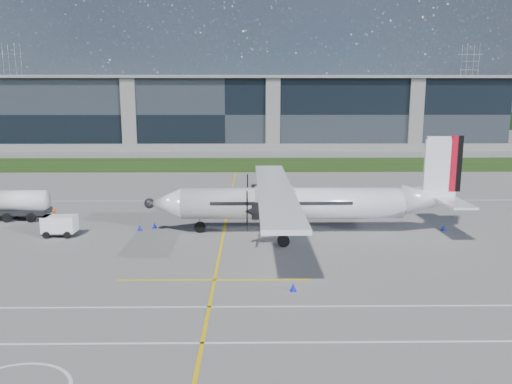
{
  "coord_description": "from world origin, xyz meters",
  "views": [
    {
      "loc": [
        5.2,
        -35.08,
        11.01
      ],
      "look_at": [
        5.69,
        4.91,
        3.44
      ],
      "focal_mm": 35.0,
      "sensor_mm": 36.0,
      "label": 1
    }
  ],
  "objects": [
    {
      "name": "terminal_building",
      "position": [
        0.0,
        80.0,
        7.5
      ],
      "size": [
        120.0,
        20.0,
        15.0
      ],
      "primitive_type": "cube",
      "color": "black",
      "rests_on": "ground"
    },
    {
      "name": "yellow_taxiway_centerline",
      "position": [
        3.0,
        10.0,
        0.01
      ],
      "size": [
        0.2,
        70.0,
        0.01
      ],
      "primitive_type": "cube",
      "color": "yellow",
      "rests_on": "ground"
    },
    {
      "name": "white_lane_line",
      "position": [
        0.0,
        -14.0,
        0.01
      ],
      "size": [
        90.0,
        0.15,
        0.01
      ],
      "primitive_type": "cube",
      "color": "white",
      "rests_on": "ground"
    },
    {
      "name": "pylon_east",
      "position": [
        85.0,
        150.0,
        15.0
      ],
      "size": [
        9.0,
        4.6,
        30.0
      ],
      "primitive_type": null,
      "color": "gray",
      "rests_on": "ground"
    },
    {
      "name": "pylon_west",
      "position": [
        -80.0,
        150.0,
        15.0
      ],
      "size": [
        9.0,
        4.6,
        30.0
      ],
      "primitive_type": null,
      "color": "gray",
      "rests_on": "ground"
    },
    {
      "name": "baggage_tug",
      "position": [
        -10.19,
        4.14,
        0.83
      ],
      "size": [
        2.77,
        1.66,
        1.66
      ],
      "primitive_type": null,
      "color": "white",
      "rests_on": "ground"
    },
    {
      "name": "safety_cone_fwd",
      "position": [
        -4.14,
        5.82,
        0.25
      ],
      "size": [
        0.36,
        0.36,
        0.5
      ],
      "primitive_type": "cone",
      "color": "#0C14D9",
      "rests_on": "ground"
    },
    {
      "name": "turboprop_aircraft",
      "position": [
        9.61,
        5.06,
        4.0
      ],
      "size": [
        25.74,
        26.7,
        8.01
      ],
      "primitive_type": null,
      "color": "white",
      "rests_on": "ground"
    },
    {
      "name": "ground",
      "position": [
        0.0,
        40.0,
        0.0
      ],
      "size": [
        400.0,
        400.0,
        0.0
      ],
      "primitive_type": "plane",
      "color": "slate",
      "rests_on": "ground"
    },
    {
      "name": "grass_strip",
      "position": [
        0.0,
        48.0,
        0.02
      ],
      "size": [
        400.0,
        18.0,
        0.04
      ],
      "primitive_type": "cube",
      "color": "#1E390F",
      "rests_on": "ground"
    },
    {
      "name": "ground_crew_person",
      "position": [
        -11.39,
        6.34,
        0.99
      ],
      "size": [
        0.66,
        0.86,
        1.98
      ],
      "primitive_type": "imported",
      "rotation": [
        0.0,
        0.0,
        1.46
      ],
      "color": "#F25907",
      "rests_on": "ground"
    },
    {
      "name": "safety_cone_tail",
      "position": [
        21.52,
        5.44,
        0.25
      ],
      "size": [
        0.36,
        0.36,
        0.5
      ],
      "primitive_type": "cone",
      "color": "#0C14D9",
      "rests_on": "ground"
    },
    {
      "name": "safety_cone_nose_stbd",
      "position": [
        -3.02,
        6.51,
        0.25
      ],
      "size": [
        0.36,
        0.36,
        0.5
      ],
      "primitive_type": "cone",
      "color": "#0C14D9",
      "rests_on": "ground"
    },
    {
      "name": "tree_line",
      "position": [
        0.0,
        140.0,
        3.0
      ],
      "size": [
        400.0,
        6.0,
        6.0
      ],
      "primitive_type": "cube",
      "color": "black",
      "rests_on": "ground"
    },
    {
      "name": "safety_cone_stbdwing",
      "position": [
        7.0,
        18.61,
        0.25
      ],
      "size": [
        0.36,
        0.36,
        0.5
      ],
      "primitive_type": "cone",
      "color": "#0C14D9",
      "rests_on": "ground"
    },
    {
      "name": "safety_cone_portwing",
      "position": [
        7.69,
        -7.81,
        0.25
      ],
      "size": [
        0.36,
        0.36,
        0.5
      ],
      "primitive_type": "cone",
      "color": "#0C14D9",
      "rests_on": "ground"
    },
    {
      "name": "fuel_tanker_truck",
      "position": [
        -17.3,
        9.74,
        1.36
      ],
      "size": [
        7.27,
        2.36,
        2.73
      ],
      "primitive_type": null,
      "color": "silver",
      "rests_on": "ground"
    }
  ]
}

